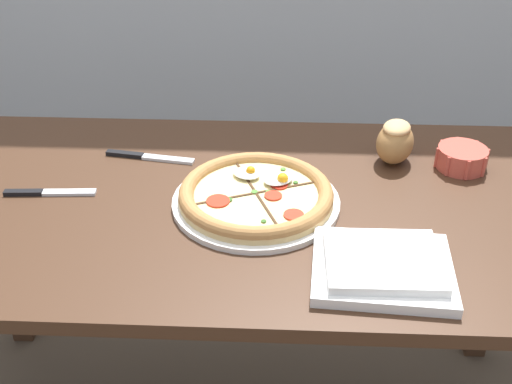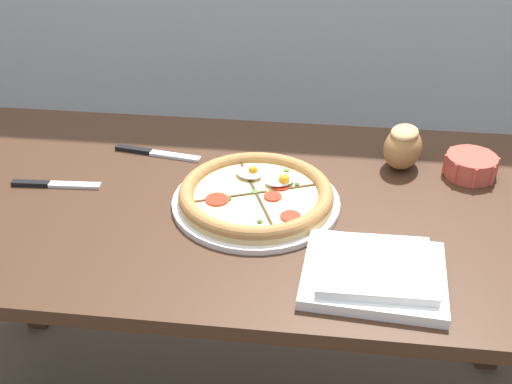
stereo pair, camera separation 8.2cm
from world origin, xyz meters
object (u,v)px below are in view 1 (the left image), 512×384
(dining_table, at_px, (235,239))
(pizza, at_px, (256,196))
(bread_piece_near, at_px, (395,141))
(knife_spare, at_px, (49,192))
(ramekin_bowl, at_px, (462,157))
(napkin_folded, at_px, (383,266))
(knife_main, at_px, (149,157))

(dining_table, height_order, pizza, pizza)
(bread_piece_near, xyz_separation_m, knife_spare, (-0.74, -0.18, -0.05))
(ramekin_bowl, distance_m, napkin_folded, 0.44)
(dining_table, height_order, knife_spare, knife_spare)
(bread_piece_near, height_order, knife_main, bread_piece_near)
(pizza, bearing_deg, ramekin_bowl, 20.87)
(napkin_folded, distance_m, knife_spare, 0.70)
(pizza, bearing_deg, napkin_folded, -42.51)
(dining_table, height_order, knife_main, knife_main)
(knife_spare, bearing_deg, bread_piece_near, 9.95)
(knife_spare, bearing_deg, pizza, -5.96)
(pizza, bearing_deg, bread_piece_near, 32.73)
(pizza, distance_m, ramekin_bowl, 0.48)
(pizza, xyz_separation_m, knife_main, (-0.26, 0.18, -0.02))
(ramekin_bowl, relative_size, bread_piece_near, 0.90)
(bread_piece_near, bearing_deg, dining_table, -152.70)
(napkin_folded, distance_m, knife_main, 0.62)
(pizza, height_order, knife_spare, pizza)
(bread_piece_near, bearing_deg, knife_main, -178.56)
(pizza, distance_m, knife_spare, 0.44)
(ramekin_bowl, bearing_deg, pizza, -159.13)
(knife_main, distance_m, knife_spare, 0.24)
(pizza, relative_size, knife_main, 1.63)
(bread_piece_near, relative_size, knife_main, 0.62)
(dining_table, relative_size, pizza, 4.34)
(pizza, height_order, knife_main, pizza)
(dining_table, height_order, bread_piece_near, bread_piece_near)
(ramekin_bowl, xyz_separation_m, bread_piece_near, (-0.15, 0.02, 0.03))
(ramekin_bowl, height_order, bread_piece_near, bread_piece_near)
(dining_table, height_order, ramekin_bowl, ramekin_bowl)
(dining_table, bearing_deg, bread_piece_near, 27.30)
(ramekin_bowl, bearing_deg, napkin_folded, -119.97)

